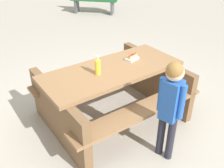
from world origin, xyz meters
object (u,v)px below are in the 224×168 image
(picnic_table, at_px, (112,89))
(soda_bottle, at_px, (98,66))
(child_in_coat, at_px, (171,100))
(hotdog_tray, at_px, (132,58))

(picnic_table, relative_size, soda_bottle, 8.49)
(picnic_table, relative_size, child_in_coat, 1.72)
(picnic_table, bearing_deg, child_in_coat, -74.43)
(picnic_table, distance_m, child_in_coat, 0.98)
(hotdog_tray, bearing_deg, soda_bottle, -160.87)
(picnic_table, xyz_separation_m, child_in_coat, (0.25, -0.90, 0.31))
(picnic_table, distance_m, soda_bottle, 0.47)
(soda_bottle, distance_m, child_in_coat, 0.96)
(soda_bottle, distance_m, hotdog_tray, 0.61)
(soda_bottle, height_order, hotdog_tray, soda_bottle)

